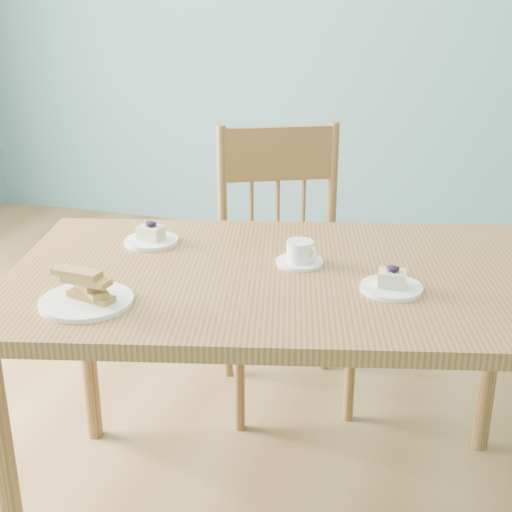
% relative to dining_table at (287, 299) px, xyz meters
% --- Properties ---
extents(room, '(5.01, 5.01, 2.71)m').
position_rel_dining_table_xyz_m(room, '(-0.28, 0.05, 0.64)').
color(room, olive).
rests_on(room, ground).
extents(dining_table, '(1.64, 1.19, 0.79)m').
position_rel_dining_table_xyz_m(dining_table, '(0.00, 0.00, 0.00)').
color(dining_table, '#976239').
rests_on(dining_table, ground).
extents(dining_chair, '(0.62, 0.61, 1.03)m').
position_rel_dining_table_xyz_m(dining_chair, '(-0.19, 0.67, -0.19)').
color(dining_chair, '#976239').
rests_on(dining_chair, ground).
extents(cheesecake_plate_near, '(0.16, 0.16, 0.07)m').
position_rel_dining_table_xyz_m(cheesecake_plate_near, '(0.28, -0.04, 0.10)').
color(cheesecake_plate_near, white).
rests_on(cheesecake_plate_near, dining_table).
extents(cheesecake_plate_far, '(0.16, 0.16, 0.07)m').
position_rel_dining_table_xyz_m(cheesecake_plate_far, '(-0.44, 0.10, 0.10)').
color(cheesecake_plate_far, white).
rests_on(cheesecake_plate_far, dining_table).
extents(coffee_cup, '(0.13, 0.13, 0.06)m').
position_rel_dining_table_xyz_m(coffee_cup, '(0.02, 0.07, 0.11)').
color(coffee_cup, white).
rests_on(coffee_cup, dining_table).
extents(biscotti_plate, '(0.22, 0.22, 0.09)m').
position_rel_dining_table_xyz_m(biscotti_plate, '(-0.41, -0.33, 0.11)').
color(biscotti_plate, white).
rests_on(biscotti_plate, dining_table).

